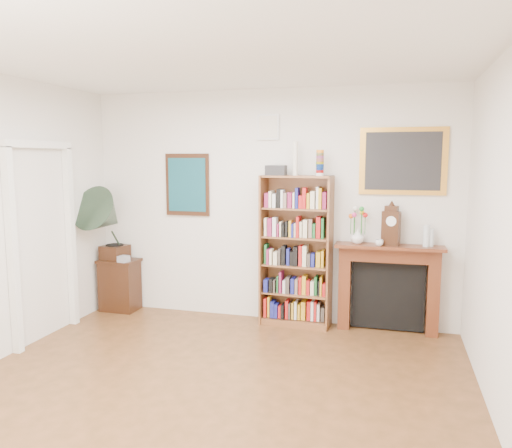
{
  "coord_description": "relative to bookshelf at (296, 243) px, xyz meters",
  "views": [
    {
      "loc": [
        1.47,
        -3.36,
        1.99
      ],
      "look_at": [
        0.09,
        1.6,
        1.3
      ],
      "focal_mm": 35.0,
      "sensor_mm": 36.0,
      "label": 1
    }
  ],
  "objects": [
    {
      "name": "room",
      "position": [
        -0.38,
        -2.33,
        0.4
      ],
      "size": [
        4.51,
        5.01,
        2.81
      ],
      "color": "#4D3217",
      "rests_on": "ground"
    },
    {
      "name": "door_casing",
      "position": [
        -2.58,
        -1.13,
        0.26
      ],
      "size": [
        0.08,
        1.02,
        2.17
      ],
      "color": "white",
      "rests_on": "left_wall"
    },
    {
      "name": "teal_poster",
      "position": [
        -1.43,
        0.15,
        0.65
      ],
      "size": [
        0.58,
        0.04,
        0.78
      ],
      "color": "black",
      "rests_on": "back_wall"
    },
    {
      "name": "small_picture",
      "position": [
        -0.38,
        0.15,
        1.35
      ],
      "size": [
        0.26,
        0.04,
        0.3
      ],
      "color": "white",
      "rests_on": "back_wall"
    },
    {
      "name": "gilt_painting",
      "position": [
        1.17,
        0.15,
        0.95
      ],
      "size": [
        0.95,
        0.04,
        0.75
      ],
      "color": "gold",
      "rests_on": "back_wall"
    },
    {
      "name": "bookshelf",
      "position": [
        0.0,
        0.0,
        0.0
      ],
      "size": [
        0.84,
        0.35,
        2.06
      ],
      "rotation": [
        0.0,
        0.0,
        -0.07
      ],
      "color": "brown",
      "rests_on": "floor"
    },
    {
      "name": "side_cabinet",
      "position": [
        -2.33,
        -0.03,
        -0.66
      ],
      "size": [
        0.5,
        0.36,
        0.67
      ],
      "primitive_type": "cube",
      "rotation": [
        0.0,
        0.0,
        -0.01
      ],
      "color": "black",
      "rests_on": "floor"
    },
    {
      "name": "fireplace",
      "position": [
        1.06,
        0.08,
        -0.41
      ],
      "size": [
        1.21,
        0.3,
        1.01
      ],
      "rotation": [
        0.0,
        0.0,
        0.02
      ],
      "color": "#502512",
      "rests_on": "floor"
    },
    {
      "name": "gramophone",
      "position": [
        -2.4,
        -0.18,
        0.22
      ],
      "size": [
        0.68,
        0.81,
        0.97
      ],
      "rotation": [
        0.0,
        0.0,
        -0.14
      ],
      "color": "black",
      "rests_on": "side_cabinet"
    },
    {
      "name": "cd_stack",
      "position": [
        -2.19,
        -0.15,
        -0.28
      ],
      "size": [
        0.14,
        0.14,
        0.08
      ],
      "primitive_type": "cube",
      "rotation": [
        0.0,
        0.0,
        -0.17
      ],
      "color": "#B2B2BF",
      "rests_on": "side_cabinet"
    },
    {
      "name": "mantel_clock",
      "position": [
        1.07,
        0.02,
        0.23
      ],
      "size": [
        0.21,
        0.15,
        0.44
      ],
      "rotation": [
        0.0,
        0.0,
        -0.28
      ],
      "color": "black",
      "rests_on": "fireplace"
    },
    {
      "name": "flower_vase",
      "position": [
        0.71,
        0.05,
        0.1
      ],
      "size": [
        0.19,
        0.19,
        0.16
      ],
      "primitive_type": "imported",
      "rotation": [
        0.0,
        0.0,
        -0.21
      ],
      "color": "white",
      "rests_on": "fireplace"
    },
    {
      "name": "teacup",
      "position": [
        0.95,
        -0.06,
        0.05
      ],
      "size": [
        0.1,
        0.1,
        0.07
      ],
      "primitive_type": "imported",
      "rotation": [
        0.0,
        0.0,
        -0.2
      ],
      "color": "white",
      "rests_on": "fireplace"
    },
    {
      "name": "bottle_left",
      "position": [
        1.45,
        0.04,
        0.14
      ],
      "size": [
        0.07,
        0.07,
        0.24
      ],
      "primitive_type": "cylinder",
      "color": "silver",
      "rests_on": "fireplace"
    },
    {
      "name": "bottle_right",
      "position": [
        1.5,
        0.06,
        0.12
      ],
      "size": [
        0.06,
        0.06,
        0.2
      ],
      "primitive_type": "cylinder",
      "color": "silver",
      "rests_on": "fireplace"
    }
  ]
}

